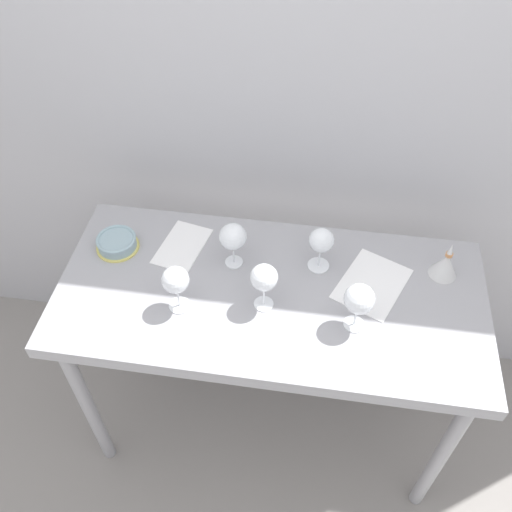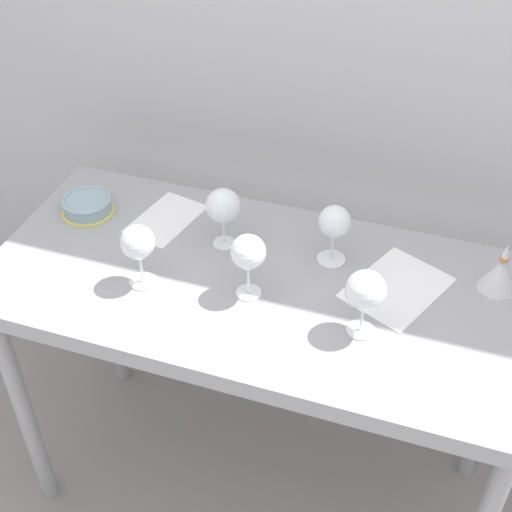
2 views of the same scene
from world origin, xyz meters
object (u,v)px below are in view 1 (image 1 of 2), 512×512
at_px(wine_glass_near_left, 176,281).
at_px(wine_glass_far_left, 233,238).
at_px(wine_glass_near_right, 359,300).
at_px(wine_glass_near_center, 264,279).
at_px(tasting_sheet_upper, 182,246).
at_px(decanter_funnel, 445,265).
at_px(tasting_sheet_lower, 372,284).
at_px(wine_glass_far_right, 321,242).
at_px(tasting_bowl, 117,242).

xyz_separation_m(wine_glass_near_left, wine_glass_far_left, (0.14, 0.21, -0.00)).
height_order(wine_glass_near_right, wine_glass_near_center, wine_glass_near_center).
height_order(wine_glass_far_left, tasting_sheet_upper, wine_glass_far_left).
bearing_deg(wine_glass_near_center, wine_glass_near_right, -7.21).
relative_size(wine_glass_near_left, decanter_funnel, 1.24).
relative_size(wine_glass_near_left, tasting_sheet_lower, 0.67).
xyz_separation_m(wine_glass_far_right, tasting_sheet_lower, (0.18, -0.05, -0.12)).
bearing_deg(decanter_funnel, wine_glass_near_right, -138.58).
distance_m(wine_glass_near_right, wine_glass_far_right, 0.26).
distance_m(wine_glass_far_left, tasting_sheet_lower, 0.48).
distance_m(wine_glass_near_center, tasting_sheet_upper, 0.40).
bearing_deg(wine_glass_far_left, tasting_sheet_lower, -3.28).
relative_size(wine_glass_near_right, wine_glass_near_center, 0.99).
relative_size(wine_glass_far_left, wine_glass_near_center, 0.97).
height_order(wine_glass_near_left, wine_glass_near_right, wine_glass_near_right).
xyz_separation_m(wine_glass_far_right, tasting_sheet_upper, (-0.48, 0.02, -0.12)).
height_order(wine_glass_near_center, decanter_funnel, wine_glass_near_center).
relative_size(wine_glass_near_left, wine_glass_far_left, 1.00).
relative_size(wine_glass_far_right, tasting_sheet_lower, 0.65).
relative_size(wine_glass_near_right, tasting_bowl, 1.17).
bearing_deg(decanter_funnel, wine_glass_far_left, -175.60).
bearing_deg(wine_glass_near_right, wine_glass_near_left, -179.10).
height_order(wine_glass_near_center, tasting_sheet_lower, wine_glass_near_center).
height_order(wine_glass_far_right, tasting_sheet_lower, wine_glass_far_right).
height_order(wine_glass_far_right, wine_glass_far_left, wine_glass_far_left).
xyz_separation_m(wine_glass_near_left, tasting_sheet_lower, (0.61, 0.18, -0.12)).
bearing_deg(wine_glass_far_left, wine_glass_far_right, 5.46).
bearing_deg(tasting_sheet_lower, tasting_sheet_upper, -162.51).
distance_m(wine_glass_near_left, wine_glass_far_left, 0.25).
relative_size(wine_glass_near_center, decanter_funnel, 1.27).
distance_m(wine_glass_near_right, decanter_funnel, 0.39).
height_order(tasting_sheet_upper, decanter_funnel, decanter_funnel).
distance_m(wine_glass_far_right, wine_glass_near_center, 0.25).
xyz_separation_m(tasting_sheet_upper, tasting_sheet_lower, (0.66, -0.07, 0.00)).
distance_m(wine_glass_far_left, tasting_sheet_upper, 0.23).
height_order(wine_glass_near_left, tasting_sheet_lower, wine_glass_near_left).
height_order(wine_glass_near_center, tasting_bowl, wine_glass_near_center).
relative_size(wine_glass_near_right, tasting_sheet_upper, 0.78).
xyz_separation_m(tasting_bowl, decanter_funnel, (1.11, 0.04, 0.02)).
bearing_deg(tasting_bowl, wine_glass_near_center, -17.83).
height_order(wine_glass_near_left, wine_glass_near_center, wine_glass_near_center).
bearing_deg(decanter_funnel, wine_glass_far_right, -176.33).
distance_m(wine_glass_near_left, wine_glass_near_right, 0.55).
bearing_deg(tasting_bowl, wine_glass_far_left, -1.42).
height_order(wine_glass_near_left, tasting_sheet_upper, wine_glass_near_left).
xyz_separation_m(wine_glass_far_right, wine_glass_near_center, (-0.16, -0.19, 0.01)).
relative_size(wine_glass_near_center, tasting_bowl, 1.18).
xyz_separation_m(wine_glass_near_right, wine_glass_near_center, (-0.29, 0.04, 0.00)).
relative_size(wine_glass_far_right, tasting_bowl, 1.11).
bearing_deg(wine_glass_near_left, tasting_sheet_upper, 101.88).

